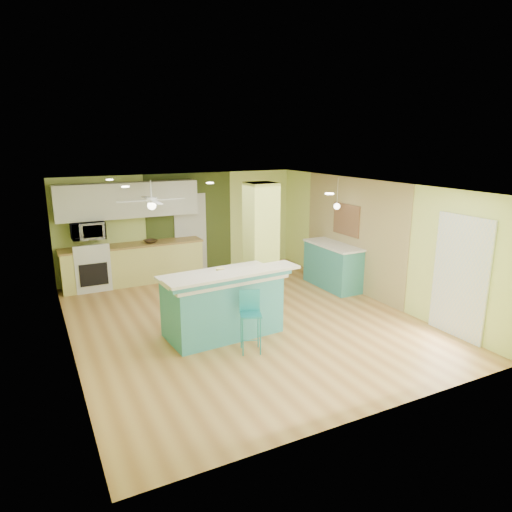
% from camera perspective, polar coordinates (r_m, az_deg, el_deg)
% --- Properties ---
extents(floor, '(6.00, 7.00, 0.01)m').
position_cam_1_polar(floor, '(8.69, -1.71, -7.97)').
color(floor, '#9E6B37').
rests_on(floor, ground).
extents(ceiling, '(6.00, 7.00, 0.01)m').
position_cam_1_polar(ceiling, '(8.08, -1.84, 8.73)').
color(ceiling, white).
rests_on(ceiling, wall_back).
extents(wall_back, '(6.00, 0.01, 2.50)m').
position_cam_1_polar(wall_back, '(11.50, -9.24, 3.94)').
color(wall_back, '#D6E97C').
rests_on(wall_back, floor).
extents(wall_front, '(6.00, 0.01, 2.50)m').
position_cam_1_polar(wall_front, '(5.48, 14.17, -8.06)').
color(wall_front, '#D6E97C').
rests_on(wall_front, floor).
extents(wall_left, '(0.01, 7.00, 2.50)m').
position_cam_1_polar(wall_left, '(7.58, -22.83, -2.49)').
color(wall_left, '#D6E97C').
rests_on(wall_left, floor).
extents(wall_right, '(0.01, 7.00, 2.50)m').
position_cam_1_polar(wall_right, '(9.92, 14.16, 2.02)').
color(wall_right, '#D6E97C').
rests_on(wall_right, floor).
extents(wood_panel, '(0.02, 3.40, 2.50)m').
position_cam_1_polar(wood_panel, '(10.35, 11.92, 2.66)').
color(wood_panel, '#968255').
rests_on(wood_panel, floor).
extents(olive_accent, '(2.20, 0.02, 2.50)m').
position_cam_1_polar(olive_accent, '(11.54, -8.27, 4.02)').
color(olive_accent, '#3F4D1F').
rests_on(olive_accent, floor).
extents(interior_door, '(0.82, 0.05, 2.00)m').
position_cam_1_polar(interior_door, '(11.56, -8.18, 2.78)').
color(interior_door, silver).
rests_on(interior_door, floor).
extents(french_door, '(0.04, 1.08, 2.10)m').
position_cam_1_polar(french_door, '(8.40, 24.15, -2.46)').
color(french_door, white).
rests_on(french_door, floor).
extents(column, '(0.55, 0.55, 2.50)m').
position_cam_1_polar(column, '(9.01, 0.62, 1.24)').
color(column, '#BBC85C').
rests_on(column, floor).
extents(kitchen_run, '(3.25, 0.63, 0.94)m').
position_cam_1_polar(kitchen_run, '(11.06, -15.01, -0.93)').
color(kitchen_run, '#DCD673').
rests_on(kitchen_run, floor).
extents(stove, '(0.76, 0.66, 1.08)m').
position_cam_1_polar(stove, '(10.91, -19.86, -1.57)').
color(stove, silver).
rests_on(stove, floor).
extents(upper_cabinets, '(3.20, 0.34, 0.80)m').
position_cam_1_polar(upper_cabinets, '(10.89, -15.65, 6.75)').
color(upper_cabinets, silver).
rests_on(upper_cabinets, wall_back).
extents(microwave, '(0.70, 0.48, 0.39)m').
position_cam_1_polar(microwave, '(10.72, -20.27, 3.02)').
color(microwave, silver).
rests_on(microwave, wall_back).
extents(ceiling_fan, '(1.41, 1.41, 0.61)m').
position_cam_1_polar(ceiling_fan, '(9.64, -12.93, 6.75)').
color(ceiling_fan, silver).
rests_on(ceiling_fan, ceiling).
extents(pendant_lamp, '(0.14, 0.14, 0.69)m').
position_cam_1_polar(pendant_lamp, '(10.16, 10.08, 6.16)').
color(pendant_lamp, white).
rests_on(pendant_lamp, ceiling).
extents(wall_decor, '(0.03, 0.90, 0.70)m').
position_cam_1_polar(wall_decor, '(10.44, 11.23, 4.47)').
color(wall_decor, brown).
rests_on(wall_decor, wood_panel).
extents(peninsula, '(2.32, 1.37, 1.23)m').
position_cam_1_polar(peninsula, '(7.90, -4.17, -5.90)').
color(peninsula, teal).
rests_on(peninsula, floor).
extents(bar_stool, '(0.42, 0.42, 0.99)m').
position_cam_1_polar(bar_stool, '(7.26, -0.73, -6.91)').
color(bar_stool, teal).
rests_on(bar_stool, floor).
extents(side_counter, '(0.66, 1.56, 1.01)m').
position_cam_1_polar(side_counter, '(10.56, 9.61, -1.16)').
color(side_counter, teal).
rests_on(side_counter, floor).
extents(fruit_bowl, '(0.38, 0.38, 0.07)m').
position_cam_1_polar(fruit_bowl, '(10.97, -13.04, 1.79)').
color(fruit_bowl, '#362616').
rests_on(fruit_bowl, kitchen_run).
extents(canister, '(0.14, 0.14, 0.16)m').
position_cam_1_polar(canister, '(7.62, -4.49, -2.11)').
color(canister, yellow).
rests_on(canister, peninsula).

